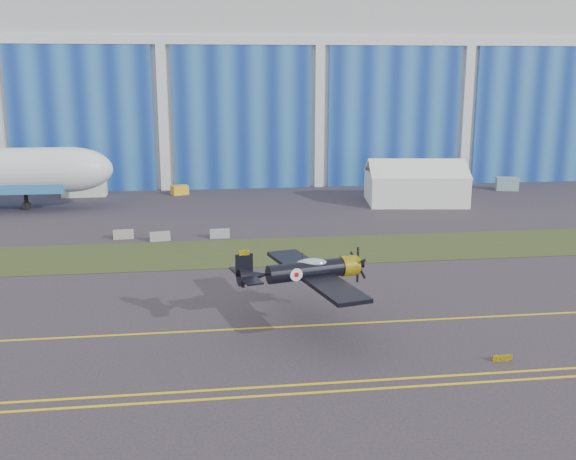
{
  "coord_description": "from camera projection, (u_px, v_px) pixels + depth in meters",
  "views": [
    {
      "loc": [
        4.71,
        -46.62,
        16.62
      ],
      "look_at": [
        11.44,
        3.89,
        4.48
      ],
      "focal_mm": 42.0,
      "sensor_mm": 36.0,
      "label": 1
    }
  ],
  "objects": [
    {
      "name": "ground",
      "position": [
        137.0,
        308.0,
        48.2
      ],
      "size": [
        260.0,
        260.0,
        0.0
      ],
      "primitive_type": "plane",
      "color": "#38323A",
      "rests_on": "ground"
    },
    {
      "name": "grass_median",
      "position": [
        150.0,
        256.0,
        61.7
      ],
      "size": [
        260.0,
        10.0,
        0.02
      ],
      "primitive_type": "cube",
      "color": "#475128",
      "rests_on": "ground"
    },
    {
      "name": "hangar",
      "position": [
        168.0,
        80.0,
        113.95
      ],
      "size": [
        220.0,
        45.7,
        30.0
      ],
      "color": "silver",
      "rests_on": "ground"
    },
    {
      "name": "taxiway_centreline",
      "position": [
        131.0,
        334.0,
        43.38
      ],
      "size": [
        200.0,
        0.2,
        0.02
      ],
      "primitive_type": "cube",
      "color": "yellow",
      "rests_on": "ground"
    },
    {
      "name": "edge_line_near",
      "position": [
        113.0,
        405.0,
        34.22
      ],
      "size": [
        80.0,
        0.2,
        0.02
      ],
      "primitive_type": "cube",
      "color": "yellow",
      "rests_on": "ground"
    },
    {
      "name": "edge_line_far",
      "position": [
        115.0,
        396.0,
        35.18
      ],
      "size": [
        80.0,
        0.2,
        0.02
      ],
      "primitive_type": "cube",
      "color": "yellow",
      "rests_on": "ground"
    },
    {
      "name": "guard_board_right",
      "position": [
        502.0,
        358.0,
        39.42
      ],
      "size": [
        1.2,
        0.15,
        0.35
      ],
      "primitive_type": "cube",
      "color": "yellow",
      "rests_on": "ground"
    },
    {
      "name": "warbird",
      "position": [
        306.0,
        271.0,
        43.84
      ],
      "size": [
        12.56,
        14.07,
        3.57
      ],
      "rotation": [
        0.0,
        0.0,
        0.24
      ],
      "color": "black",
      "rests_on": "ground"
    },
    {
      "name": "tent",
      "position": [
        416.0,
        181.0,
        85.86
      ],
      "size": [
        13.34,
        10.51,
        5.7
      ],
      "rotation": [
        0.0,
        0.0,
        -0.13
      ],
      "color": "white",
      "rests_on": "ground"
    },
    {
      "name": "shipping_container",
      "position": [
        84.0,
        187.0,
        90.68
      ],
      "size": [
        5.78,
        2.35,
        2.5
      ],
      "primitive_type": "cube",
      "rotation": [
        0.0,
        0.0,
        0.01
      ],
      "color": "#D6F4CD",
      "rests_on": "ground"
    },
    {
      "name": "tug",
      "position": [
        180.0,
        190.0,
        91.94
      ],
      "size": [
        2.53,
        2.1,
        1.27
      ],
      "primitive_type": "cube",
      "rotation": [
        0.0,
        0.0,
        0.4
      ],
      "color": "gold",
      "rests_on": "ground"
    },
    {
      "name": "gse_box",
      "position": [
        507.0,
        184.0,
        95.27
      ],
      "size": [
        3.33,
        2.31,
        1.82
      ],
      "primitive_type": "cube",
      "rotation": [
        0.0,
        0.0,
        -0.25
      ],
      "color": "#7C9BA4",
      "rests_on": "ground"
    },
    {
      "name": "barrier_a",
      "position": [
        124.0,
        234.0,
        67.89
      ],
      "size": [
        2.04,
        0.76,
        0.9
      ],
      "primitive_type": "cube",
      "rotation": [
        0.0,
        0.0,
        0.08
      ],
      "color": "#9B9887",
      "rests_on": "ground"
    },
    {
      "name": "barrier_b",
      "position": [
        160.0,
        236.0,
        67.07
      ],
      "size": [
        2.07,
        0.92,
        0.9
      ],
      "primitive_type": "cube",
      "rotation": [
        0.0,
        0.0,
        0.16
      ],
      "color": "gray",
      "rests_on": "ground"
    },
    {
      "name": "barrier_c",
      "position": [
        220.0,
        234.0,
        68.21
      ],
      "size": [
        2.02,
        0.67,
        0.9
      ],
      "primitive_type": "cube",
      "rotation": [
        0.0,
        0.0,
        0.04
      ],
      "color": "#8E939B",
      "rests_on": "ground"
    }
  ]
}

